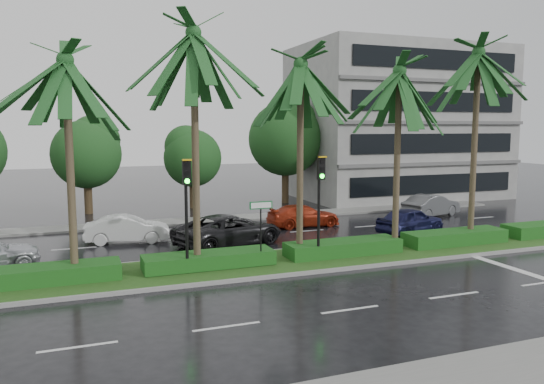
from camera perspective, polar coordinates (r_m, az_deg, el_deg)
name	(u,v)px	position (r m, az deg, el deg)	size (l,w,h in m)	color
ground	(289,270)	(21.42, 1.80, -8.35)	(120.00, 120.00, 0.00)	black
near_sidewalk	(466,382)	(13.17, 20.12, -18.66)	(40.00, 2.40, 0.12)	slate
far_sidewalk	(213,220)	(32.56, -6.35, -2.97)	(40.00, 2.00, 0.12)	slate
median	(279,262)	(22.30, 0.81, -7.52)	(36.00, 4.00, 0.15)	gray
hedge	(279,253)	(22.21, 0.81, -6.60)	(35.20, 1.40, 0.60)	#154B17
lane_markings	(360,265)	(22.37, 9.49, -7.77)	(34.00, 13.06, 0.01)	silver
palm_row	(250,74)	(21.27, -2.37, 12.53)	(26.30, 4.20, 9.81)	#453428
signal_median_left	(187,199)	(19.94, -9.17, -0.79)	(0.34, 0.42, 4.36)	black
signal_median_right	(320,193)	(21.72, 5.18, -0.10)	(0.34, 0.42, 4.36)	black
street_sign	(261,217)	(21.05, -1.20, -2.70)	(0.95, 0.09, 2.60)	black
bg_trees	(203,144)	(37.71, -7.38, 5.17)	(32.77, 5.48, 7.91)	#392B1A
building	(397,123)	(44.69, 13.25, 7.23)	(16.00, 10.00, 12.00)	slate
car_white	(127,229)	(27.17, -15.29, -3.86)	(4.07, 1.42, 1.34)	silver
car_darkgrey	(229,230)	(25.57, -4.63, -4.10)	(5.47, 2.52, 1.52)	black
car_red	(303,216)	(30.45, 3.40, -2.56)	(4.27, 1.74, 1.24)	#9D2711
car_blue	(410,220)	(29.31, 14.64, -2.98)	(4.16, 1.67, 1.42)	#151841
car_grey	(431,205)	(35.21, 16.75, -1.40)	(4.31, 1.50, 1.42)	#4E5053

